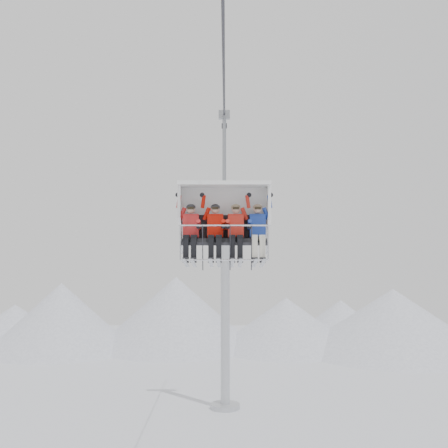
{
  "coord_description": "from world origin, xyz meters",
  "views": [
    {
      "loc": [
        0.04,
        -12.79,
        9.7
      ],
      "look_at": [
        0.0,
        0.0,
        10.29
      ],
      "focal_mm": 45.0,
      "sensor_mm": 36.0,
      "label": 1
    }
  ],
  "objects_px": {
    "chairlift_carrier": "(224,213)",
    "skier_center_right": "(236,230)",
    "skier_far_right": "(258,230)",
    "lift_tower_right": "(225,314)",
    "skier_center_left": "(215,230)",
    "skier_far_left": "(191,230)"
  },
  "relations": [
    {
      "from": "chairlift_carrier",
      "to": "skier_center_right",
      "type": "relative_size",
      "value": 2.36
    },
    {
      "from": "skier_center_right",
      "to": "skier_far_right",
      "type": "distance_m",
      "value": 0.57
    },
    {
      "from": "lift_tower_right",
      "to": "skier_far_right",
      "type": "distance_m",
      "value": 20.7
    },
    {
      "from": "lift_tower_right",
      "to": "chairlift_carrier",
      "type": "bearing_deg",
      "value": -90.0
    },
    {
      "from": "lift_tower_right",
      "to": "skier_center_left",
      "type": "distance_m",
      "value": 20.68
    },
    {
      "from": "skier_center_left",
      "to": "chairlift_carrier",
      "type": "bearing_deg",
      "value": 52.17
    },
    {
      "from": "lift_tower_right",
      "to": "skier_far_left",
      "type": "distance_m",
      "value": 20.7
    },
    {
      "from": "skier_far_left",
      "to": "skier_center_left",
      "type": "bearing_deg",
      "value": 0.0
    },
    {
      "from": "skier_center_right",
      "to": "skier_far_right",
      "type": "height_order",
      "value": "same"
    },
    {
      "from": "lift_tower_right",
      "to": "skier_far_left",
      "type": "height_order",
      "value": "lift_tower_right"
    },
    {
      "from": "lift_tower_right",
      "to": "skier_far_left",
      "type": "xyz_separation_m",
      "value": [
        -0.88,
        -20.2,
        4.44
      ]
    },
    {
      "from": "skier_center_right",
      "to": "lift_tower_right",
      "type": "bearing_deg",
      "value": 90.86
    },
    {
      "from": "skier_center_left",
      "to": "skier_far_right",
      "type": "bearing_deg",
      "value": 0.0
    },
    {
      "from": "lift_tower_right",
      "to": "skier_center_right",
      "type": "relative_size",
      "value": 7.99
    },
    {
      "from": "chairlift_carrier",
      "to": "skier_far_right",
      "type": "height_order",
      "value": "chairlift_carrier"
    },
    {
      "from": "skier_far_left",
      "to": "skier_far_right",
      "type": "relative_size",
      "value": 1.0
    },
    {
      "from": "skier_center_right",
      "to": "skier_center_left",
      "type": "bearing_deg",
      "value": 180.0
    },
    {
      "from": "lift_tower_right",
      "to": "skier_far_left",
      "type": "relative_size",
      "value": 7.99
    },
    {
      "from": "chairlift_carrier",
      "to": "lift_tower_right",
      "type": "bearing_deg",
      "value": 90.0
    },
    {
      "from": "skier_far_left",
      "to": "skier_center_right",
      "type": "distance_m",
      "value": 1.18
    },
    {
      "from": "chairlift_carrier",
      "to": "skier_center_right",
      "type": "bearing_deg",
      "value": -45.0
    },
    {
      "from": "lift_tower_right",
      "to": "skier_center_left",
      "type": "relative_size",
      "value": 7.99
    }
  ]
}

